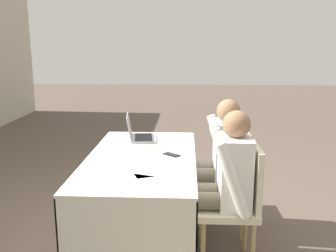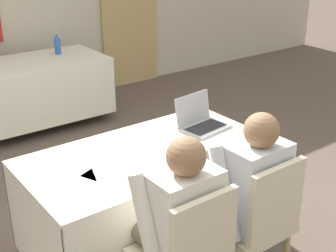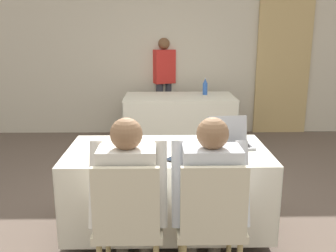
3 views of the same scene
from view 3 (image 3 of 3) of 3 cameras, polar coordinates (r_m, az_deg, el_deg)
The scene contains 15 objects.
ground_plane at distance 3.36m, azimuth -0.07°, elevation -15.90°, with size 24.00×24.00×0.00m, color brown.
wall_back at distance 6.29m, azimuth -0.63°, elevation 11.12°, with size 12.00×0.06×2.70m.
curtain_panel at distance 6.55m, azimuth 17.25°, elevation 10.41°, with size 0.89×0.04×2.65m.
conference_table_near at distance 3.11m, azimuth -0.07°, elevation -6.74°, with size 1.63×0.86×0.75m.
conference_table_far at distance 5.63m, azimuth 1.74°, elevation 2.78°, with size 1.63×0.86×0.75m.
laptop at distance 3.17m, azimuth 9.48°, elevation -2.24°, with size 0.37×0.31×0.23m.
cell_phone at distance 2.82m, azimuth 0.72°, elevation -4.96°, with size 0.14×0.15×0.01m.
paper_beside_laptop at distance 3.11m, azimuth -9.63°, elevation -3.44°, with size 0.29×0.35×0.00m.
paper_centre_table at distance 2.94m, azimuth -7.11°, elevation -4.35°, with size 0.31×0.35×0.00m.
water_bottle at distance 5.73m, azimuth 5.67°, elevation 5.92°, with size 0.07×0.07×0.26m.
chair_near_left at distance 2.47m, azimuth -6.07°, elevation -14.14°, with size 0.44×0.44×0.92m.
chair_near_right at distance 2.48m, azimuth 6.52°, elevation -14.02°, with size 0.44×0.44×0.92m.
person_checkered_shirt at distance 2.50m, azimuth -5.96°, elevation -9.78°, with size 0.50×0.52×1.18m.
person_white_shirt at distance 2.51m, azimuth 6.31°, elevation -9.69°, with size 0.50×0.52×1.18m.
person_red_shirt at distance 6.29m, azimuth -0.62°, elevation 7.13°, with size 0.39×0.31×1.59m.
Camera 3 is at (-0.05, -2.91, 1.68)m, focal length 40.00 mm.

